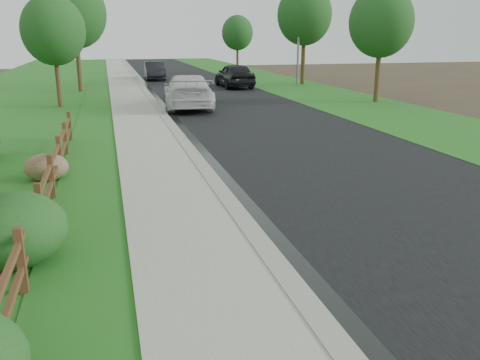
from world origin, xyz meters
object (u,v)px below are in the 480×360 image
object	(u,v)px
ranch_fence	(46,189)
white_suv	(188,91)
dark_car_mid	(234,75)
streetlight	(297,23)

from	to	relation	value
ranch_fence	white_suv	world-z (taller)	white_suv
ranch_fence	white_suv	xyz separation A→B (m)	(5.62, 15.98, 0.29)
dark_car_mid	streetlight	distance (m)	6.01
ranch_fence	streetlight	distance (m)	30.40
ranch_fence	dark_car_mid	xyz separation A→B (m)	(10.70, 26.08, 0.29)
ranch_fence	dark_car_mid	size ratio (longest dim) A/B	3.24
ranch_fence	streetlight	bearing A→B (deg)	59.19
ranch_fence	streetlight	world-z (taller)	streetlight
dark_car_mid	ranch_fence	bearing A→B (deg)	66.70
white_suv	streetlight	xyz separation A→B (m)	(9.81, 9.90, 3.70)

